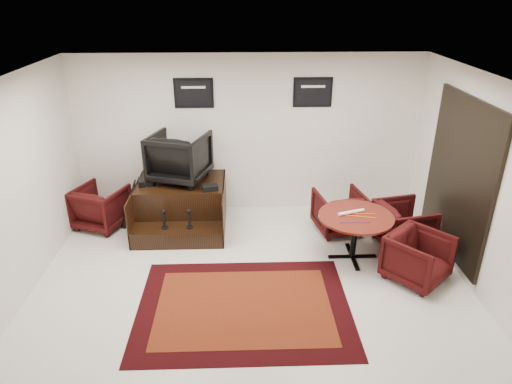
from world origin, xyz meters
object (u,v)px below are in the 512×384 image
shine_chair (179,155)px  meeting_table (356,221)px  armchair_side (101,205)px  table_chair_back (339,210)px  table_chair_window (404,223)px  shine_podium (182,205)px  table_chair_corner (418,256)px

shine_chair → meeting_table: size_ratio=0.83×
shine_chair → armchair_side: bearing=25.7°
table_chair_back → table_chair_window: bearing=139.9°
armchair_side → meeting_table: (4.07, -1.16, 0.23)m
shine_chair → meeting_table: (2.71, -1.34, -0.59)m
shine_podium → armchair_side: (-1.37, -0.03, 0.04)m
armchair_side → meeting_table: 4.24m
meeting_table → armchair_side: bearing=164.1°
meeting_table → table_chair_back: (-0.05, 0.86, -0.24)m
shine_podium → shine_chair: shine_chair is taller
shine_chair → table_chair_corner: bearing=169.0°
table_chair_back → shine_podium: bearing=-17.7°
shine_chair → table_chair_window: size_ratio=1.15×
table_chair_back → table_chair_window: 1.05m
shine_chair → table_chair_back: shine_chair is taller
shine_podium → table_chair_window: size_ratio=1.94×
table_chair_corner → meeting_table: bearing=100.3°
shine_chair → armchair_side: (-1.37, -0.18, -0.82)m
meeting_table → table_chair_back: 0.90m
meeting_table → table_chair_window: table_chair_window is taller
shine_podium → meeting_table: size_ratio=1.39×
shine_chair → table_chair_corner: size_ratio=1.18×
meeting_table → table_chair_window: size_ratio=1.39×
shine_chair → table_chair_window: 3.80m
armchair_side → table_chair_window: size_ratio=1.00×
armchair_side → table_chair_window: 5.00m
table_chair_corner → shine_chair: bearing=109.0°
shine_podium → shine_chair: bearing=90.0°
shine_podium → table_chair_window: (3.57, -0.85, 0.04)m
shine_chair → table_chair_back: 2.82m
meeting_table → table_chair_corner: (0.76, -0.59, -0.24)m
shine_chair → table_chair_back: bearing=-172.2°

